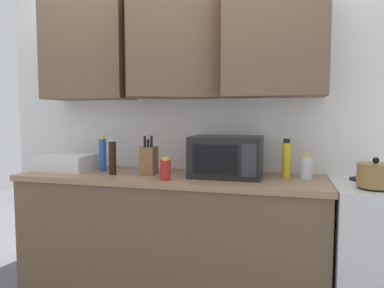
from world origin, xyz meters
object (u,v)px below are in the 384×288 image
bottle_clear_tall (306,168)px  bottle_yellow_mustard (286,159)px  dish_rack (68,162)px  bottle_red_sauce (166,169)px  knife_block (149,160)px  bottle_blue_cleaner (103,155)px  microwave (226,156)px  bottle_soy_dark (112,158)px  kettle (375,175)px

bottle_clear_tall → bottle_yellow_mustard: (-0.13, 0.00, 0.05)m
bottle_yellow_mustard → dish_rack: bearing=-177.0°
bottle_red_sauce → bottle_yellow_mustard: bottle_yellow_mustard is taller
bottle_red_sauce → bottle_clear_tall: size_ratio=0.94×
knife_block → bottle_blue_cleaner: (-0.40, 0.05, 0.02)m
bottle_blue_cleaner → microwave: bearing=0.8°
bottle_red_sauce → bottle_soy_dark: bearing=166.8°
knife_block → bottle_clear_tall: (1.08, 0.11, -0.03)m
dish_rack → bottle_yellow_mustard: 1.64m
microwave → bottle_red_sauce: (-0.36, -0.24, -0.07)m
bottle_soy_dark → bottle_yellow_mustard: 1.22m
bottle_soy_dark → bottle_blue_cleaner: size_ratio=0.94×
bottle_soy_dark → bottle_blue_cleaner: bearing=140.3°
microwave → bottle_blue_cleaner: size_ratio=1.77×
bottle_soy_dark → bottle_yellow_mustard: bearing=8.6°
dish_rack → bottle_red_sauce: bearing=-12.9°
bottle_soy_dark → bottle_clear_tall: 1.34m
kettle → bottle_blue_cleaner: 1.85m
knife_block → bottle_red_sauce: (0.19, -0.17, -0.03)m
microwave → knife_block: bearing=-173.0°
microwave → bottle_clear_tall: (0.53, 0.04, -0.06)m
bottle_clear_tall → bottle_yellow_mustard: 0.14m
dish_rack → knife_block: knife_block is taller
knife_block → kettle: bearing=-5.2°
microwave → bottle_red_sauce: size_ratio=3.20×
kettle → bottle_blue_cleaner: size_ratio=0.73×
dish_rack → bottle_clear_tall: bearing=2.7°
kettle → bottle_red_sauce: bearing=-178.2°
bottle_soy_dark → bottle_yellow_mustard: bottle_yellow_mustard is taller
dish_rack → bottle_yellow_mustard: (1.63, 0.09, 0.07)m
kettle → bottle_blue_cleaner: bearing=174.3°
dish_rack → bottle_red_sauce: (0.87, -0.20, 0.01)m
kettle → bottle_soy_dark: size_ratio=0.78×
bottle_yellow_mustard → bottle_clear_tall: bearing=-1.7°
bottle_clear_tall → bottle_blue_cleaner: bearing=-177.8°
bottle_soy_dark → bottle_blue_cleaner: 0.19m
bottle_clear_tall → bottle_blue_cleaner: 1.48m
dish_rack → kettle: bearing=-4.3°
bottle_soy_dark → bottle_clear_tall: (1.33, 0.18, -0.05)m
dish_rack → bottle_blue_cleaner: (0.29, 0.02, 0.07)m
bottle_clear_tall → bottle_soy_dark: bearing=-172.4°
bottle_red_sauce → bottle_blue_cleaner: 0.62m
microwave → knife_block: 0.55m
knife_block → bottle_blue_cleaner: size_ratio=1.03×
kettle → microwave: (-0.89, 0.20, 0.06)m
dish_rack → bottle_soy_dark: bottle_soy_dark is taller
knife_block → bottle_clear_tall: bearing=5.9°
dish_rack → bottle_blue_cleaner: size_ratio=1.40×
knife_block → bottle_soy_dark: knife_block is taller
kettle → microwave: size_ratio=0.41×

